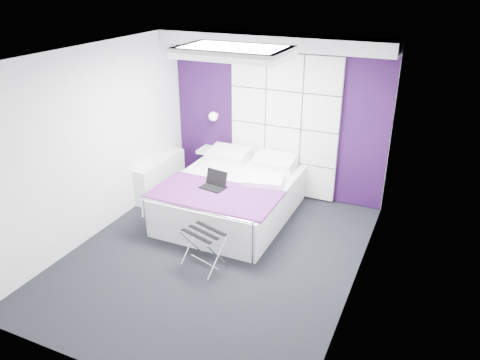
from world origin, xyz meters
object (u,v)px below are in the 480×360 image
at_px(radiator, 161,176).
at_px(laptop, 214,183).
at_px(nightstand, 214,151).
at_px(luggage_rack, 204,249).
at_px(bed, 231,196).
at_px(wall_lamp, 214,116).

height_order(radiator, laptop, laptop).
bearing_deg(radiator, nightstand, 48.36).
bearing_deg(radiator, luggage_rack, -43.33).
relative_size(nightstand, luggage_rack, 0.98).
bearing_deg(bed, nightstand, 129.39).
bearing_deg(wall_lamp, laptop, -63.07).
distance_m(nightstand, luggage_rack, 2.56).
relative_size(wall_lamp, luggage_rack, 0.30).
bearing_deg(nightstand, luggage_rack, -65.63).
height_order(radiator, luggage_rack, radiator).
bearing_deg(laptop, wall_lamp, 126.20).
height_order(wall_lamp, radiator, wall_lamp).
bearing_deg(nightstand, radiator, -131.64).
bearing_deg(bed, wall_lamp, 128.25).
relative_size(bed, luggage_rack, 4.26).
relative_size(radiator, luggage_rack, 2.37).
xyz_separation_m(bed, luggage_rack, (0.26, -1.36, -0.07)).
distance_m(wall_lamp, laptop, 1.60).
relative_size(wall_lamp, bed, 0.07).
height_order(bed, luggage_rack, bed).
xyz_separation_m(nightstand, laptop, (0.68, -1.30, 0.06)).
xyz_separation_m(radiator, bed, (1.42, -0.23, 0.02)).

